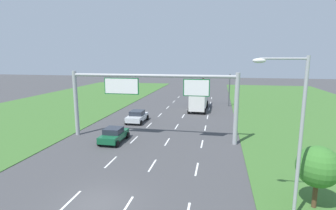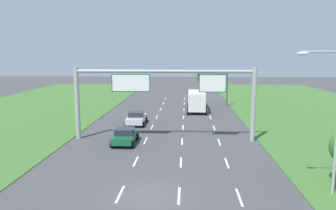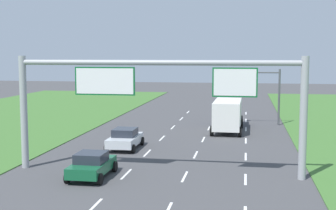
% 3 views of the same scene
% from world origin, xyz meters
% --- Properties ---
extents(lane_dashes_inner_left, '(0.14, 62.40, 0.01)m').
position_xyz_m(lane_dashes_inner_left, '(-1.75, 12.00, 0.00)').
color(lane_dashes_inner_left, white).
rests_on(lane_dashes_inner_left, ground_plane).
extents(lane_dashes_inner_right, '(0.14, 62.40, 0.01)m').
position_xyz_m(lane_dashes_inner_right, '(1.75, 12.00, 0.00)').
color(lane_dashes_inner_right, white).
rests_on(lane_dashes_inner_right, ground_plane).
extents(lane_dashes_slip, '(0.14, 62.40, 0.01)m').
position_xyz_m(lane_dashes_slip, '(5.25, 12.00, 0.00)').
color(lane_dashes_slip, white).
rests_on(lane_dashes_slip, ground_plane).
extents(car_near_red, '(2.23, 4.19, 1.52)m').
position_xyz_m(car_near_red, '(-3.74, 19.30, 0.77)').
color(car_near_red, silver).
rests_on(car_near_red, ground_plane).
extents(car_lead_silver, '(2.10, 4.00, 1.48)m').
position_xyz_m(car_lead_silver, '(-3.52, 10.96, 0.75)').
color(car_lead_silver, '#145633').
rests_on(car_lead_silver, ground_plane).
extents(box_truck, '(2.78, 8.43, 2.87)m').
position_xyz_m(box_truck, '(3.58, 29.20, 1.60)').
color(box_truck, navy).
rests_on(box_truck, ground_plane).
extents(sign_gantry, '(17.24, 0.44, 7.00)m').
position_xyz_m(sign_gantry, '(0.00, 12.52, 4.89)').
color(sign_gantry, '#9EA0A5').
rests_on(sign_gantry, ground_plane).
extents(traffic_light_mast, '(4.76, 0.49, 5.60)m').
position_xyz_m(traffic_light_mast, '(6.53, 33.18, 3.87)').
color(traffic_light_mast, '#47494F').
rests_on(traffic_light_mast, ground_plane).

